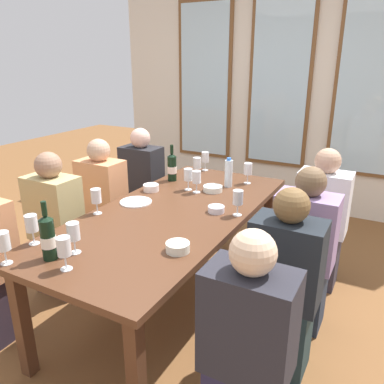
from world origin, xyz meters
TOP-DOWN VIEW (x-y plane):
  - ground_plane at (0.00, 0.00)m, footprint 12.00×12.00m
  - back_wall_with_windows at (0.00, 2.40)m, footprint 4.17×0.10m
  - dining_table at (0.00, 0.00)m, footprint 0.97×2.13m
  - white_plate_0 at (-0.32, 0.01)m, footprint 0.23×0.23m
  - wine_bottle_0 at (-0.21, -0.86)m, footprint 0.08×0.08m
  - wine_bottle_1 at (-0.36, 0.60)m, footprint 0.08×0.08m
  - tasting_bowl_0 at (0.33, -0.48)m, footprint 0.13×0.13m
  - tasting_bowl_1 at (-0.37, 0.28)m, footprint 0.12×0.12m
  - tasting_bowl_2 at (0.27, 0.13)m, footprint 0.11×0.11m
  - tasting_bowl_3 at (0.07, 0.50)m, footprint 0.15×0.15m
  - water_bottle at (0.13, 0.67)m, footprint 0.06×0.06m
  - wine_glass_0 at (-0.03, 0.42)m, footprint 0.07×0.07m
  - wine_glass_1 at (-0.22, 0.79)m, footprint 0.07×0.07m
  - wine_glass_2 at (-0.15, -0.76)m, footprint 0.07×0.07m
  - wine_glass_3 at (-0.12, 0.44)m, footprint 0.07×0.07m
  - wine_glass_4 at (-0.43, -0.79)m, footprint 0.07×0.07m
  - wine_glass_5 at (-0.42, -0.28)m, footprint 0.07×0.07m
  - wine_glass_6 at (-0.25, 1.01)m, footprint 0.07×0.07m
  - wine_glass_7 at (0.42, 0.14)m, footprint 0.07×0.07m
  - wine_glass_8 at (0.23, 0.82)m, footprint 0.07×0.07m
  - wine_glass_9 at (-0.06, -0.90)m, footprint 0.07×0.07m
  - wine_glass_10 at (-0.37, -1.01)m, footprint 0.07×0.07m
  - seated_person_0 at (-0.85, 0.26)m, footprint 0.38×0.24m
  - seated_person_1 at (0.85, 0.23)m, footprint 0.38×0.24m
  - seated_person_3 at (0.85, -0.79)m, footprint 0.38×0.24m
  - seated_person_4 at (-0.85, -0.26)m, footprint 0.38×0.24m
  - seated_person_5 at (0.85, -0.22)m, footprint 0.38×0.24m
  - seated_person_6 at (-0.85, 0.84)m, footprint 0.38×0.24m
  - seated_person_7 at (0.85, 0.80)m, footprint 0.38×0.24m

SIDE VIEW (x-z plane):
  - ground_plane at x=0.00m, z-range 0.00..0.00m
  - seated_person_0 at x=-0.85m, z-range -0.03..1.08m
  - seated_person_1 at x=0.85m, z-range -0.03..1.08m
  - seated_person_3 at x=0.85m, z-range -0.03..1.08m
  - seated_person_4 at x=-0.85m, z-range -0.03..1.08m
  - seated_person_5 at x=0.85m, z-range -0.03..1.08m
  - seated_person_6 at x=-0.85m, z-range -0.03..1.08m
  - seated_person_7 at x=0.85m, z-range -0.03..1.08m
  - dining_table at x=0.00m, z-range 0.30..1.04m
  - white_plate_0 at x=-0.32m, z-range 0.74..0.75m
  - tasting_bowl_2 at x=0.27m, z-range 0.74..0.78m
  - tasting_bowl_3 at x=0.07m, z-range 0.74..0.78m
  - tasting_bowl_0 at x=0.33m, z-range 0.74..0.79m
  - tasting_bowl_1 at x=-0.37m, z-range 0.74..0.79m
  - water_bottle at x=0.13m, z-range 0.73..0.97m
  - wine_glass_8 at x=0.23m, z-range 0.77..0.94m
  - wine_glass_10 at x=-0.37m, z-range 0.77..0.94m
  - wine_glass_6 at x=-0.25m, z-range 0.77..0.94m
  - wine_bottle_1 at x=-0.36m, z-range 0.70..1.01m
  - wine_glass_4 at x=-0.43m, z-range 0.77..0.94m
  - wine_glass_5 at x=-0.42m, z-range 0.77..0.94m
  - wine_glass_2 at x=-0.15m, z-range 0.77..0.94m
  - wine_glass_0 at x=-0.03m, z-range 0.77..0.95m
  - wine_glass_1 at x=-0.22m, z-range 0.77..0.95m
  - wine_glass_3 at x=-0.12m, z-range 0.77..0.95m
  - wine_glass_7 at x=0.42m, z-range 0.77..0.95m
  - wine_glass_9 at x=-0.06m, z-range 0.77..0.95m
  - wine_bottle_0 at x=-0.21m, z-range 0.70..1.02m
  - back_wall_with_windows at x=0.00m, z-range 0.00..2.90m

